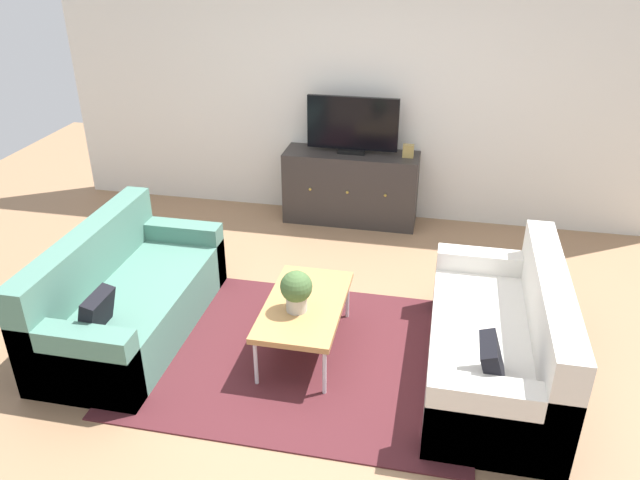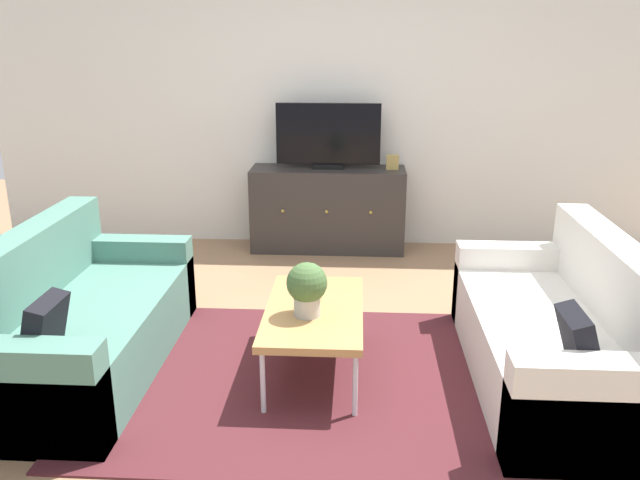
{
  "view_description": "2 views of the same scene",
  "coord_description": "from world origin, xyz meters",
  "px_view_note": "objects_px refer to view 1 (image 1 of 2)",
  "views": [
    {
      "loc": [
        0.89,
        -3.78,
        2.9
      ],
      "look_at": [
        0.0,
        0.5,
        0.65
      ],
      "focal_mm": 34.9,
      "sensor_mm": 36.0,
      "label": 1
    },
    {
      "loc": [
        0.24,
        -3.5,
        1.93
      ],
      "look_at": [
        0.0,
        0.5,
        0.65
      ],
      "focal_mm": 36.39,
      "sensor_mm": 36.0,
      "label": 2
    }
  ],
  "objects_px": {
    "coffee_table": "(305,306)",
    "couch_left_side": "(123,300)",
    "couch_right_side": "(505,346)",
    "potted_plant": "(296,289)",
    "tv_console": "(351,187)",
    "flat_screen_tv": "(353,125)",
    "mantel_clock": "(408,151)"
  },
  "relations": [
    {
      "from": "couch_left_side",
      "to": "couch_right_side",
      "type": "xyz_separation_m",
      "value": [
        2.87,
        0.0,
        0.0
      ]
    },
    {
      "from": "potted_plant",
      "to": "couch_right_side",
      "type": "bearing_deg",
      "value": 2.12
    },
    {
      "from": "coffee_table",
      "to": "mantel_clock",
      "type": "height_order",
      "value": "mantel_clock"
    },
    {
      "from": "tv_console",
      "to": "flat_screen_tv",
      "type": "bearing_deg",
      "value": 90.0
    },
    {
      "from": "couch_left_side",
      "to": "coffee_table",
      "type": "relative_size",
      "value": 1.75
    },
    {
      "from": "couch_left_side",
      "to": "coffee_table",
      "type": "distance_m",
      "value": 1.44
    },
    {
      "from": "couch_left_side",
      "to": "coffee_table",
      "type": "xyz_separation_m",
      "value": [
        1.44,
        0.05,
        0.1
      ]
    },
    {
      "from": "couch_right_side",
      "to": "mantel_clock",
      "type": "distance_m",
      "value": 2.59
    },
    {
      "from": "couch_left_side",
      "to": "potted_plant",
      "type": "xyz_separation_m",
      "value": [
        1.4,
        -0.05,
        0.3
      ]
    },
    {
      "from": "potted_plant",
      "to": "flat_screen_tv",
      "type": "distance_m",
      "value": 2.49
    },
    {
      "from": "flat_screen_tv",
      "to": "mantel_clock",
      "type": "height_order",
      "value": "flat_screen_tv"
    },
    {
      "from": "coffee_table",
      "to": "couch_left_side",
      "type": "bearing_deg",
      "value": -178.05
    },
    {
      "from": "couch_left_side",
      "to": "potted_plant",
      "type": "distance_m",
      "value": 1.44
    },
    {
      "from": "tv_console",
      "to": "flat_screen_tv",
      "type": "relative_size",
      "value": 1.5
    },
    {
      "from": "potted_plant",
      "to": "coffee_table",
      "type": "bearing_deg",
      "value": 70.49
    },
    {
      "from": "coffee_table",
      "to": "potted_plant",
      "type": "height_order",
      "value": "potted_plant"
    },
    {
      "from": "flat_screen_tv",
      "to": "couch_left_side",
      "type": "bearing_deg",
      "value": -120.37
    },
    {
      "from": "couch_left_side",
      "to": "coffee_table",
      "type": "height_order",
      "value": "couch_left_side"
    },
    {
      "from": "couch_left_side",
      "to": "potted_plant",
      "type": "relative_size",
      "value": 5.75
    },
    {
      "from": "coffee_table",
      "to": "tv_console",
      "type": "height_order",
      "value": "tv_console"
    },
    {
      "from": "coffee_table",
      "to": "flat_screen_tv",
      "type": "height_order",
      "value": "flat_screen_tv"
    },
    {
      "from": "coffee_table",
      "to": "potted_plant",
      "type": "relative_size",
      "value": 3.29
    },
    {
      "from": "couch_left_side",
      "to": "mantel_clock",
      "type": "distance_m",
      "value": 3.14
    },
    {
      "from": "couch_right_side",
      "to": "flat_screen_tv",
      "type": "relative_size",
      "value": 1.92
    },
    {
      "from": "couch_right_side",
      "to": "flat_screen_tv",
      "type": "distance_m",
      "value": 2.91
    },
    {
      "from": "potted_plant",
      "to": "mantel_clock",
      "type": "bearing_deg",
      "value": 76.61
    },
    {
      "from": "couch_left_side",
      "to": "flat_screen_tv",
      "type": "bearing_deg",
      "value": 59.63
    },
    {
      "from": "couch_right_side",
      "to": "mantel_clock",
      "type": "bearing_deg",
      "value": 110.59
    },
    {
      "from": "couch_right_side",
      "to": "tv_console",
      "type": "relative_size",
      "value": 1.28
    },
    {
      "from": "coffee_table",
      "to": "tv_console",
      "type": "bearing_deg",
      "value": 90.92
    },
    {
      "from": "coffee_table",
      "to": "tv_console",
      "type": "relative_size",
      "value": 0.73
    },
    {
      "from": "couch_right_side",
      "to": "potted_plant",
      "type": "relative_size",
      "value": 5.75
    }
  ]
}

